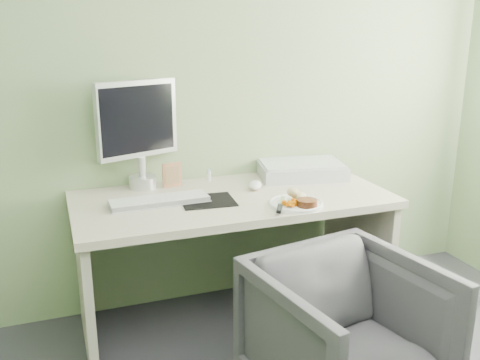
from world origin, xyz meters
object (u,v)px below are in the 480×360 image
object	(u,v)px
scanner	(301,170)
desk	(233,229)
plate	(296,204)
desk_chair	(347,337)
monitor	(139,128)

from	to	relation	value
scanner	desk	bearing A→B (deg)	-145.77
plate	desk_chair	distance (m)	0.67
scanner	plate	bearing A→B (deg)	-107.68
desk	monitor	size ratio (longest dim) A/B	2.81
scanner	desk_chair	distance (m)	1.11
plate	monitor	xyz separation A→B (m)	(-0.65, 0.56, 0.31)
desk	plate	xyz separation A→B (m)	(0.24, -0.24, 0.19)
desk	desk_chair	bearing A→B (deg)	-73.06
scanner	desk_chair	xyz separation A→B (m)	(-0.26, -0.98, -0.44)
plate	desk	bearing A→B (deg)	134.75
monitor	desk_chair	bearing A→B (deg)	-79.30
desk	scanner	distance (m)	0.58
monitor	desk_chair	size ratio (longest dim) A/B	0.80
scanner	desk_chair	size ratio (longest dim) A/B	0.67
plate	scanner	world-z (taller)	scanner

